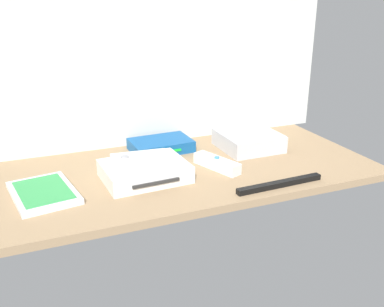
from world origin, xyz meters
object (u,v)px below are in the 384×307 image
Objects in this scene: network_router at (161,145)px; game_console at (145,171)px; remote_wand at (217,163)px; mini_computer at (248,140)px; remote_classic_pad at (141,160)px; sensor_bar at (280,184)px; game_case at (43,193)px.

game_console is at bearing -121.64° from network_router.
remote_wand is at bearing -4.84° from game_console.
remote_classic_pad reaches higher than mini_computer.
sensor_bar is (-6.45, -27.76, -1.94)cm from mini_computer.
network_router is 0.77× the size of sensor_bar.
remote_wand is at bearing 2.60° from remote_classic_pad.
network_router is 1.22× the size of remote_wand.
game_console is 21.65cm from network_router.
game_console is 1.46× the size of remote_classic_pad.
mini_computer is 0.93× the size of network_router.
sensor_bar is (29.68, -17.02, -1.50)cm from game_console.
mini_computer is 0.82× the size of game_case.
game_console is at bearing -163.45° from mini_computer.
mini_computer reaches higher than network_router.
sensor_bar is at bearing -103.09° from mini_computer.
game_case is 57.22cm from sensor_bar.
game_case is at bearing -169.76° from mini_computer.
game_case is at bearing 159.19° from remote_wand.
sensor_bar is at bearing -24.73° from remote_classic_pad.
remote_classic_pad is 0.63× the size of sensor_bar.
sensor_bar is (9.51, -16.50, -0.81)cm from remote_wand.
network_router reaches higher than sensor_bar.
game_console is 34.24cm from sensor_bar.
mini_computer reaches higher than game_console.
network_router is at bearing 95.81° from remote_wand.
remote_classic_pad is at bearing -124.06° from network_router.
sensor_bar is at bearing -33.21° from game_console.
remote_classic_pad reaches higher than game_case.
remote_wand is 1.01× the size of remote_classic_pad.
network_router is 22.15cm from remote_classic_pad.
game_case is at bearing -154.14° from network_router.
remote_classic_pad reaches higher than game_console.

